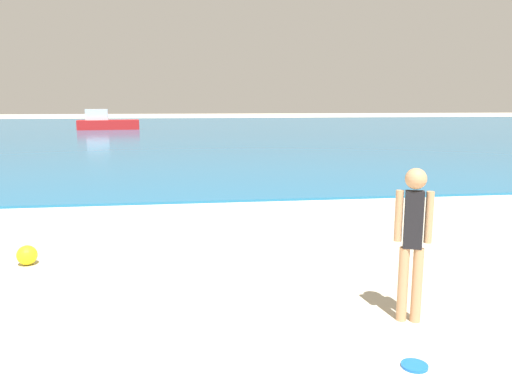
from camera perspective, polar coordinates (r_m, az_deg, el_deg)
water at (r=41.61m, az=-7.41°, el=7.00°), size 160.00×60.00×0.06m
person_standing at (r=5.56m, az=17.43°, el=-4.81°), size 0.37×0.22×1.68m
frisbee at (r=4.97m, az=17.62°, el=-18.36°), size 0.24×0.24×0.03m
boat_far at (r=43.47m, az=-16.75°, el=7.60°), size 5.08×2.19×1.67m
beach_ball at (r=8.08m, az=-24.65°, el=-6.56°), size 0.29×0.29×0.29m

